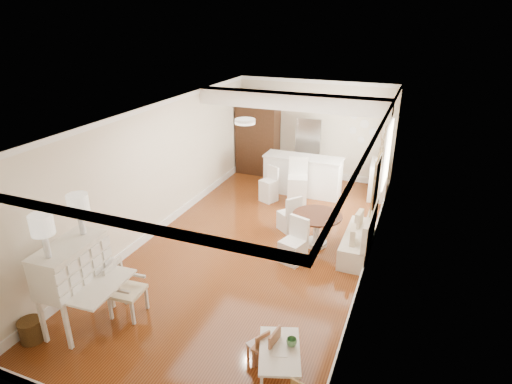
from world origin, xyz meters
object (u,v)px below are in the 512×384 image
Objects in this scene: wicker_basket at (31,330)px; breakfast_counter at (303,175)px; slip_chair_far at (289,212)px; pantry_cabinet at (258,136)px; kids_table at (279,363)px; bar_stool_left at (269,184)px; bar_stool_right at (298,182)px; secretary_bureau at (75,285)px; slip_chair_near at (293,241)px; kids_chair_a at (266,346)px; kids_chair_b at (258,344)px; fridge at (320,151)px; gustavian_armchair at (127,290)px; sideboard at (378,180)px; dining_table at (316,230)px.

breakfast_counter is (2.15, 6.89, 0.34)m from wicker_basket.
pantry_cabinet is (-2.01, 3.21, 0.73)m from slip_chair_far.
bar_stool_left is (-2.13, 5.37, 0.23)m from kids_table.
bar_stool_right reaches higher than kids_table.
secretary_bureau reaches higher than kids_table.
slip_chair_far is (-0.48, 1.24, -0.03)m from slip_chair_near.
kids_chair_a reaches higher than kids_chair_b.
slip_chair_far reaches higher than kids_chair_a.
kids_table is at bearing -80.06° from fridge.
breakfast_counter is at bearing 71.40° from secretary_bureau.
slip_chair_near is (1.97, 2.49, -0.01)m from gustavian_armchair.
pantry_cabinet is (-1.78, 1.83, 0.56)m from bar_stool_right.
slip_chair_far is 1.63m from bar_stool_left.
kids_chair_a is at bearing -100.36° from sideboard.
wicker_basket is 0.17× the size of breakfast_counter.
bar_stool_left is at bearing 137.65° from slip_chair_near.
wicker_basket is at bearing -106.49° from fridge.
wicker_basket is at bearing -68.16° from kids_chair_a.
gustavian_armchair is 0.39× the size of pantry_cabinet.
kids_chair_a is at bearing 96.84° from kids_chair_b.
secretary_bureau is at bearing -76.67° from kids_chair_a.
slip_chair_near is 0.91× the size of sideboard.
kids_table is at bearing -83.30° from dining_table.
kids_chair_b is 0.62× the size of slip_chair_far.
bar_stool_left is (0.53, 5.05, 0.00)m from gustavian_armchair.
bar_stool_left is 2.88m from sideboard.
bar_stool_left reaches higher than slip_chair_near.
bar_stool_right is 0.66× the size of fridge.
bar_stool_right is (-0.22, 1.38, 0.18)m from slip_chair_far.
kids_chair_a is 0.31× the size of breakfast_counter.
breakfast_counter is 0.76m from bar_stool_right.
slip_chair_near is (-0.68, 2.81, 0.22)m from kids_table.
wicker_basket is 4.59m from slip_chair_near.
kids_chair_b is 6.59m from sideboard.
breakfast_counter is at bearing -32.43° from pantry_cabinet.
bar_stool_right is at bearing -159.65° from kids_chair_a.
pantry_cabinet reaches higher than breakfast_counter.
kids_chair_a is 4.04m from slip_chair_far.
breakfast_counter is (-1.23, 6.06, 0.20)m from kids_chair_a.
pantry_cabinet is (-2.79, 7.08, 0.89)m from kids_chair_b.
bar_stool_left is (-1.44, 2.56, 0.01)m from slip_chair_near.
pantry_cabinet reaches higher than slip_chair_near.
fridge is at bearing 72.04° from secretary_bureau.
secretary_bureau is 4.11× the size of wicker_basket.
gustavian_armchair is at bearing -119.07° from bar_stool_right.
fridge is at bearing 115.77° from slip_chair_near.
gustavian_armchair reaches higher than slip_chair_near.
gustavian_armchair is 1.44m from wicker_basket.
kids_table is 5.62m from bar_stool_right.
breakfast_counter is (-0.31, 2.13, 0.10)m from slip_chair_far.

